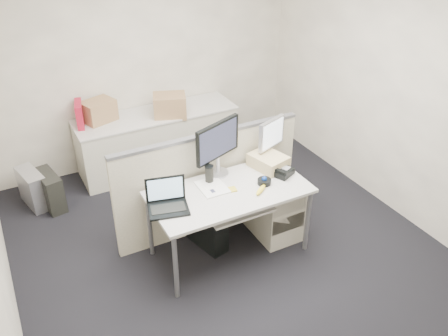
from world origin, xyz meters
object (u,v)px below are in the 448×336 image
laptop (167,198)px  monitor_main (218,149)px  desk (229,196)px  desk_phone (283,172)px

laptop → monitor_main: bearing=40.6°
monitor_main → desk: bearing=-118.8°
laptop → desk_phone: 1.22m
desk → desk_phone: 0.61m
desk → monitor_main: (0.04, 0.32, 0.34)m
desk → monitor_main: monitor_main is taller
desk → monitor_main: bearing=82.4°
desk → monitor_main: 0.47m
desk → laptop: laptop is taller
laptop → desk: bearing=15.3°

